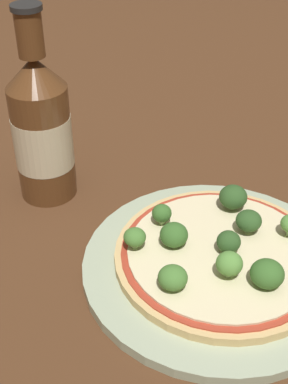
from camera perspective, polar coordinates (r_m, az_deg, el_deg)
ground_plane at (r=0.60m, az=5.86°, el=-7.14°), size 3.00×3.00×0.00m
plate at (r=0.59m, az=7.68°, el=-7.86°), size 0.29×0.29×0.01m
pizza at (r=0.58m, az=8.20°, el=-6.70°), size 0.23×0.23×0.01m
broccoli_floret_0 at (r=0.59m, az=11.11°, el=-3.03°), size 0.03×0.03×0.03m
broccoli_floret_1 at (r=0.57m, az=3.21°, el=-4.59°), size 0.03×0.03×0.03m
broccoli_floret_2 at (r=0.52m, az=3.08°, el=-9.12°), size 0.03×0.03×0.02m
broccoli_floret_3 at (r=0.62m, az=9.49°, el=-0.52°), size 0.03×0.03×0.03m
broccoli_floret_4 at (r=0.59m, az=1.90°, el=-2.30°), size 0.02×0.02×0.02m
broccoli_floret_5 at (r=0.54m, az=13.00°, el=-8.50°), size 0.03×0.03×0.03m
broccoli_floret_7 at (r=0.57m, az=9.02°, el=-5.27°), size 0.03×0.03×0.03m
broccoli_floret_8 at (r=0.54m, az=9.33°, el=-7.48°), size 0.03×0.03×0.03m
broccoli_floret_9 at (r=0.56m, az=-1.00°, el=-4.86°), size 0.02×0.02×0.02m
beer_bottle at (r=0.66m, az=-10.86°, el=6.64°), size 0.07×0.07×0.24m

